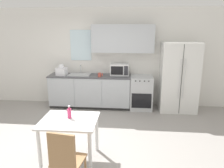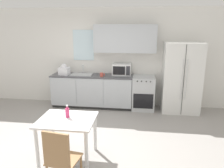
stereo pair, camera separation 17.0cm
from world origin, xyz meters
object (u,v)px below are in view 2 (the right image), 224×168
microwave (122,69)px  dining_chair_near (60,157)px  refrigerator (181,78)px  drink_bottle (67,112)px  dining_table (67,126)px  oven_range (143,93)px  coffee_mug (102,75)px

microwave → dining_chair_near: microwave is taller
refrigerator → microwave: bearing=174.7°
dining_chair_near → drink_bottle: drink_bottle is taller
dining_table → dining_chair_near: dining_chair_near is taller
dining_table → oven_range: bearing=63.4°
refrigerator → drink_bottle: refrigerator is taller
coffee_mug → drink_bottle: coffee_mug is taller
refrigerator → dining_chair_near: size_ratio=1.96×
microwave → dining_table: 2.77m
oven_range → dining_table: bearing=-116.6°
dining_table → dining_chair_near: (0.16, -0.76, -0.07)m
refrigerator → drink_bottle: (-2.24, -2.44, -0.09)m
refrigerator → dining_chair_near: refrigerator is taller
microwave → coffee_mug: size_ratio=3.95×
dining_chair_near → drink_bottle: 0.89m
oven_range → drink_bottle: size_ratio=4.20×
oven_range → drink_bottle: drink_bottle is taller
refrigerator → dining_table: (-2.23, -2.51, -0.30)m
refrigerator → dining_chair_near: 3.89m
oven_range → refrigerator: size_ratio=0.49×
drink_bottle → refrigerator: bearing=47.4°
oven_range → coffee_mug: size_ratio=7.03×
oven_range → refrigerator: 1.07m
refrigerator → coffee_mug: 2.08m
microwave → drink_bottle: bearing=-104.7°
oven_range → microwave: bearing=169.5°
refrigerator → coffee_mug: refrigerator is taller
dining_chair_near → refrigerator: bearing=66.2°
microwave → dining_chair_near: 3.49m
refrigerator → drink_bottle: bearing=-132.6°
refrigerator → microwave: refrigerator is taller
dining_table → dining_chair_near: 0.78m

